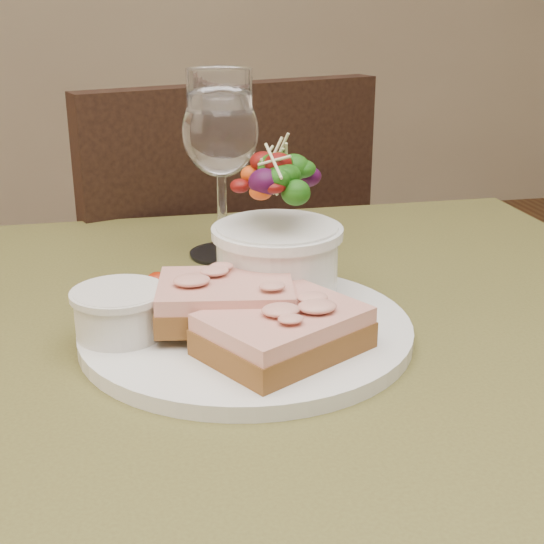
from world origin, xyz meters
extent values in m
cube|color=#4D4821|center=(0.00, 0.00, 0.73)|extent=(0.80, 0.80, 0.04)
cylinder|color=black|center=(0.34, 0.34, 0.35)|extent=(0.05, 0.05, 0.71)
cube|color=black|center=(0.00, 0.65, 0.45)|extent=(0.53, 0.53, 0.04)
cube|color=black|center=(0.06, 0.47, 0.68)|extent=(0.41, 0.17, 0.45)
cube|color=black|center=(0.00, 0.65, 0.23)|extent=(0.45, 0.45, 0.45)
cylinder|color=white|center=(0.00, 0.04, 0.76)|extent=(0.26, 0.26, 0.01)
cube|color=#4F2915|center=(0.01, -0.02, 0.77)|extent=(0.14, 0.13, 0.02)
cube|color=beige|center=(0.01, -0.02, 0.79)|extent=(0.13, 0.12, 0.01)
cube|color=#4F2915|center=(-0.02, 0.03, 0.78)|extent=(0.11, 0.09, 0.02)
cube|color=beige|center=(-0.02, 0.03, 0.79)|extent=(0.11, 0.09, 0.01)
cylinder|color=silver|center=(-0.10, 0.04, 0.78)|extent=(0.07, 0.07, 0.04)
cylinder|color=olive|center=(-0.10, 0.04, 0.80)|extent=(0.06, 0.06, 0.01)
cylinder|color=white|center=(0.03, 0.09, 0.79)|extent=(0.10, 0.10, 0.06)
ellipsoid|color=#153A0A|center=(0.03, 0.09, 0.85)|extent=(0.09, 0.09, 0.06)
ellipsoid|color=#153A0A|center=(-0.05, 0.12, 0.77)|extent=(0.04, 0.04, 0.01)
sphere|color=maroon|center=(-0.07, 0.11, 0.77)|extent=(0.02, 0.02, 0.02)
cylinder|color=white|center=(0.01, 0.24, 0.75)|extent=(0.07, 0.07, 0.00)
cylinder|color=white|center=(0.01, 0.24, 0.80)|extent=(0.01, 0.01, 0.09)
ellipsoid|color=white|center=(0.01, 0.24, 0.88)|extent=(0.08, 0.08, 0.09)
camera|label=1|loc=(-0.10, -0.50, 1.00)|focal=50.00mm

